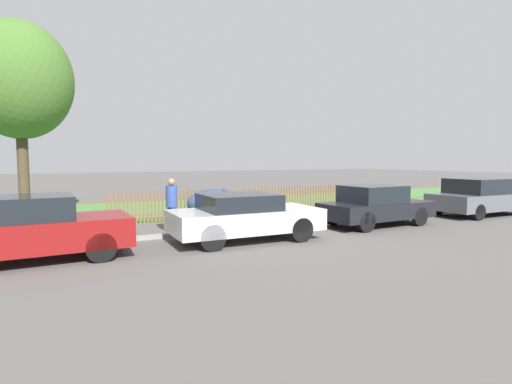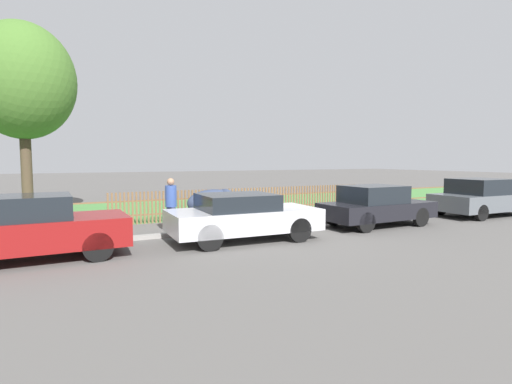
% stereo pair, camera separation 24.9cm
% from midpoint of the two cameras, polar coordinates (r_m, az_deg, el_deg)
% --- Properties ---
extents(ground_plane, '(120.00, 120.00, 0.00)m').
position_cam_midpoint_polar(ground_plane, '(13.01, 5.01, -5.05)').
color(ground_plane, '#565451').
extents(kerb_stone, '(42.01, 0.20, 0.12)m').
position_cam_midpoint_polar(kerb_stone, '(13.08, 4.78, -4.72)').
color(kerb_stone, gray).
rests_on(kerb_stone, ground).
extents(grass_strip, '(42.01, 7.61, 0.01)m').
position_cam_midpoint_polar(grass_strip, '(18.89, -5.56, -1.99)').
color(grass_strip, '#477F3D').
rests_on(grass_strip, ground).
extents(park_fence, '(42.01, 0.05, 1.10)m').
position_cam_midpoint_polar(park_fence, '(15.37, -0.48, -1.45)').
color(park_fence, brown).
rests_on(park_fence, ground).
extents(parked_car_black_saloon, '(3.84, 1.82, 1.42)m').
position_cam_midpoint_polar(parked_car_black_saloon, '(9.89, -28.65, -4.46)').
color(parked_car_black_saloon, maroon).
rests_on(parked_car_black_saloon, ground).
extents(parked_car_navy_estate, '(4.08, 1.99, 1.27)m').
position_cam_midpoint_polar(parked_car_navy_estate, '(10.80, -1.31, -3.44)').
color(parked_car_navy_estate, '#BCBCC1').
rests_on(parked_car_navy_estate, ground).
extents(parked_car_red_compact, '(3.88, 1.75, 1.34)m').
position_cam_midpoint_polar(parked_car_red_compact, '(13.72, 17.25, -1.87)').
color(parked_car_red_compact, black).
rests_on(parked_car_red_compact, ground).
extents(parked_car_white_van, '(4.08, 1.92, 1.45)m').
position_cam_midpoint_polar(parked_car_white_van, '(17.82, 29.89, -0.69)').
color(parked_car_white_van, '#51565B').
rests_on(parked_car_white_van, ground).
extents(covered_motorcycle, '(2.06, 0.88, 1.15)m').
position_cam_midpoint_polar(covered_motorcycle, '(14.11, -5.42, -1.42)').
color(covered_motorcycle, black).
rests_on(covered_motorcycle, ground).
extents(tree_behind_motorcycle, '(3.71, 3.71, 7.20)m').
position_cam_midpoint_polar(tree_behind_motorcycle, '(17.40, -30.03, 13.48)').
color(tree_behind_motorcycle, '#473828').
rests_on(tree_behind_motorcycle, ground).
extents(pedestrian_near_fence, '(0.40, 0.40, 1.64)m').
position_cam_midpoint_polar(pedestrian_near_fence, '(12.04, -11.47, -1.45)').
color(pedestrian_near_fence, '#2D3351').
rests_on(pedestrian_near_fence, ground).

